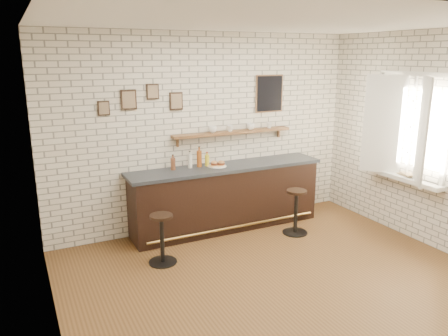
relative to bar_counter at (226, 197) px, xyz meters
The scene contains 21 objects.
ground 1.78m from the bar_counter, 96.33° to the right, with size 5.00×5.00×0.00m, color brown.
bar_counter is the anchor object (origin of this frame).
sandwich_plate 0.53m from the bar_counter, behind, with size 0.28×0.28×0.01m, color white.
ciabatta_sandwich 0.57m from the bar_counter, behind, with size 0.23×0.16×0.07m.
potato_chips 0.54m from the bar_counter, behind, with size 0.26×0.19×0.00m.
bitters_bottle_brown 1.02m from the bar_counter, behind, with size 0.07×0.07×0.23m.
bitters_bottle_white 0.83m from the bar_counter, 167.20° to the left, with size 0.07×0.07×0.26m.
bitters_bottle_amber 0.76m from the bar_counter, 162.57° to the left, with size 0.08×0.08×0.31m.
condiment_bottle_yellow 0.66m from the bar_counter, 155.09° to the left, with size 0.07×0.07×0.21m.
bar_stool_left 1.50m from the bar_counter, 150.76° to the right, with size 0.37×0.37×0.67m.
bar_stool_right 1.09m from the bar_counter, 38.65° to the right, with size 0.38×0.38×0.69m.
wall_shelf 1.01m from the bar_counter, 43.78° to the left, with size 2.00×0.18×0.18m.
shelf_cup_a 1.07m from the bar_counter, 124.78° to the left, with size 0.13×0.13×0.10m, color white.
shelf_cup_b 1.07m from the bar_counter, 51.30° to the left, with size 0.10×0.10×0.10m, color white.
shelf_cup_c 1.19m from the bar_counter, 20.80° to the left, with size 0.13×0.13×0.10m, color white.
shelf_cup_d 1.37m from the bar_counter, 12.88° to the left, with size 0.09×0.09×0.09m, color white.
back_wall_decor 1.57m from the bar_counter, 82.36° to the left, with size 2.96×0.02×0.56m.
window_sill 2.65m from the bar_counter, 32.32° to the right, with size 0.20×1.35×0.06m.
casement_window 2.82m from the bar_counter, 32.83° to the right, with size 0.40×1.30×1.56m.
book_lower 2.64m from the bar_counter, 32.71° to the right, with size 0.17×0.23×0.02m, color tan.
book_upper 2.65m from the bar_counter, 33.04° to the right, with size 0.18×0.24×0.02m, color tan.
Camera 1 is at (-2.71, -4.11, 2.65)m, focal length 35.00 mm.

